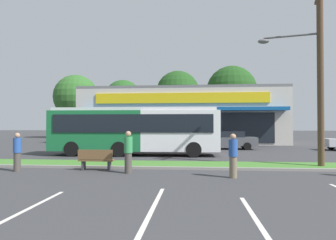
{
  "coord_description": "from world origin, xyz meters",
  "views": [
    {
      "loc": [
        0.28,
        -1.08,
        2.05
      ],
      "look_at": [
        -1.44,
        18.1,
        2.41
      ],
      "focal_mm": 31.72,
      "sensor_mm": 36.0,
      "label": 1
    }
  ],
  "objects_px": {
    "pedestrian_by_pole": "(128,152)",
    "utility_pole": "(317,68)",
    "car_0": "(168,140)",
    "car_1": "(229,140)",
    "pedestrian_far": "(17,152)",
    "bus_stop_bench": "(96,159)",
    "city_bus": "(135,130)",
    "pedestrian_near_bench": "(233,156)"
  },
  "relations": [
    {
      "from": "city_bus",
      "to": "car_1",
      "type": "distance_m",
      "value": 9.2
    },
    {
      "from": "car_1",
      "to": "pedestrian_far",
      "type": "distance_m",
      "value": 17.24
    },
    {
      "from": "pedestrian_near_bench",
      "to": "pedestrian_by_pole",
      "type": "height_order",
      "value": "pedestrian_by_pole"
    },
    {
      "from": "car_0",
      "to": "pedestrian_near_bench",
      "type": "height_order",
      "value": "pedestrian_near_bench"
    },
    {
      "from": "city_bus",
      "to": "car_1",
      "type": "xyz_separation_m",
      "value": [
        7.02,
        5.86,
        -0.97
      ]
    },
    {
      "from": "car_0",
      "to": "pedestrian_far",
      "type": "xyz_separation_m",
      "value": [
        -5.6,
        -13.04,
        0.06
      ]
    },
    {
      "from": "utility_pole",
      "to": "city_bus",
      "type": "xyz_separation_m",
      "value": [
        -9.96,
        5.33,
        -3.09
      ]
    },
    {
      "from": "utility_pole",
      "to": "car_1",
      "type": "relative_size",
      "value": 1.9
    },
    {
      "from": "utility_pole",
      "to": "city_bus",
      "type": "bearing_deg",
      "value": 151.85
    },
    {
      "from": "pedestrian_by_pole",
      "to": "pedestrian_far",
      "type": "bearing_deg",
      "value": -96.99
    },
    {
      "from": "bus_stop_bench",
      "to": "pedestrian_by_pole",
      "type": "bearing_deg",
      "value": 157.74
    },
    {
      "from": "car_1",
      "to": "pedestrian_by_pole",
      "type": "height_order",
      "value": "pedestrian_by_pole"
    },
    {
      "from": "utility_pole",
      "to": "pedestrian_far",
      "type": "distance_m",
      "value": 14.53
    },
    {
      "from": "bus_stop_bench",
      "to": "car_1",
      "type": "xyz_separation_m",
      "value": [
        7.44,
        12.8,
        0.29
      ]
    },
    {
      "from": "utility_pole",
      "to": "car_0",
      "type": "bearing_deg",
      "value": 127.11
    },
    {
      "from": "utility_pole",
      "to": "pedestrian_far",
      "type": "relative_size",
      "value": 5.24
    },
    {
      "from": "car_1",
      "to": "pedestrian_by_pole",
      "type": "xyz_separation_m",
      "value": [
        -5.79,
        -13.48,
        0.12
      ]
    },
    {
      "from": "bus_stop_bench",
      "to": "car_1",
      "type": "height_order",
      "value": "car_1"
    },
    {
      "from": "car_0",
      "to": "car_1",
      "type": "relative_size",
      "value": 1.0
    },
    {
      "from": "bus_stop_bench",
      "to": "pedestrian_near_bench",
      "type": "bearing_deg",
      "value": 166.78
    },
    {
      "from": "bus_stop_bench",
      "to": "pedestrian_near_bench",
      "type": "relative_size",
      "value": 0.93
    },
    {
      "from": "city_bus",
      "to": "pedestrian_near_bench",
      "type": "height_order",
      "value": "city_bus"
    },
    {
      "from": "car_0",
      "to": "pedestrian_near_bench",
      "type": "distance_m",
      "value": 14.38
    },
    {
      "from": "city_bus",
      "to": "pedestrian_far",
      "type": "xyz_separation_m",
      "value": [
        -3.84,
        -7.53,
        -0.9
      ]
    },
    {
      "from": "bus_stop_bench",
      "to": "car_1",
      "type": "relative_size",
      "value": 0.34
    },
    {
      "from": "pedestrian_by_pole",
      "to": "pedestrian_near_bench",
      "type": "bearing_deg",
      "value": 74.5
    },
    {
      "from": "car_0",
      "to": "car_1",
      "type": "xyz_separation_m",
      "value": [
        5.27,
        0.34,
        -0.02
      ]
    },
    {
      "from": "bus_stop_bench",
      "to": "pedestrian_near_bench",
      "type": "xyz_separation_m",
      "value": [
        6.0,
        -1.41,
        0.37
      ]
    },
    {
      "from": "utility_pole",
      "to": "pedestrian_near_bench",
      "type": "distance_m",
      "value": 6.64
    },
    {
      "from": "car_0",
      "to": "city_bus",
      "type": "bearing_deg",
      "value": 72.3
    },
    {
      "from": "utility_pole",
      "to": "car_1",
      "type": "distance_m",
      "value": 12.26
    },
    {
      "from": "bus_stop_bench",
      "to": "city_bus",
      "type": "bearing_deg",
      "value": -93.45
    },
    {
      "from": "pedestrian_by_pole",
      "to": "utility_pole",
      "type": "bearing_deg",
      "value": 98.76
    },
    {
      "from": "bus_stop_bench",
      "to": "pedestrian_far",
      "type": "xyz_separation_m",
      "value": [
        -3.42,
        -0.58,
        0.36
      ]
    },
    {
      "from": "car_0",
      "to": "car_1",
      "type": "bearing_deg",
      "value": -176.26
    },
    {
      "from": "bus_stop_bench",
      "to": "pedestrian_near_bench",
      "type": "height_order",
      "value": "pedestrian_near_bench"
    },
    {
      "from": "pedestrian_by_pole",
      "to": "city_bus",
      "type": "bearing_deg",
      "value": -176.73
    },
    {
      "from": "city_bus",
      "to": "car_0",
      "type": "relative_size",
      "value": 2.43
    },
    {
      "from": "pedestrian_far",
      "to": "utility_pole",
      "type": "bearing_deg",
      "value": 49.26
    },
    {
      "from": "city_bus",
      "to": "pedestrian_by_pole",
      "type": "xyz_separation_m",
      "value": [
        1.24,
        -7.62,
        -0.85
      ]
    },
    {
      "from": "pedestrian_far",
      "to": "pedestrian_near_bench",
      "type": "bearing_deg",
      "value": 35.22
    },
    {
      "from": "city_bus",
      "to": "pedestrian_by_pole",
      "type": "distance_m",
      "value": 7.77
    }
  ]
}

